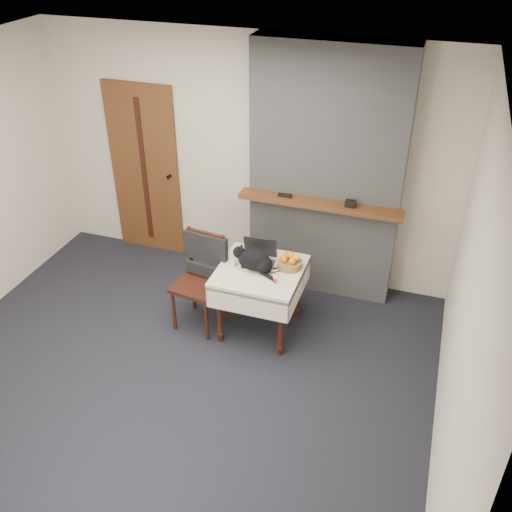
{
  "coord_description": "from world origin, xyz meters",
  "views": [
    {
      "loc": [
        1.89,
        -3.28,
        3.65
      ],
      "look_at": [
        0.5,
        0.86,
        0.87
      ],
      "focal_mm": 40.0,
      "sensor_mm": 36.0,
      "label": 1
    }
  ],
  "objects": [
    {
      "name": "cat",
      "position": [
        0.48,
        0.89,
        0.8
      ],
      "size": [
        0.46,
        0.25,
        0.23
      ],
      "rotation": [
        0.0,
        0.0,
        -0.12
      ],
      "color": "black",
      "rests_on": "side_table"
    },
    {
      "name": "chair",
      "position": [
        -0.05,
        0.89,
        0.62
      ],
      "size": [
        0.49,
        0.48,
        0.97
      ],
      "rotation": [
        0.0,
        0.0,
        -0.13
      ],
      "color": "black",
      "rests_on": "ground"
    },
    {
      "name": "fruit_basket",
      "position": [
        0.77,
        1.04,
        0.75
      ],
      "size": [
        0.23,
        0.23,
        0.13
      ],
      "color": "#91613A",
      "rests_on": "side_table"
    },
    {
      "name": "laptop",
      "position": [
        0.47,
        1.02,
        0.76
      ],
      "size": [
        0.34,
        0.3,
        0.24
      ],
      "rotation": [
        0.0,
        0.0,
        0.09
      ],
      "color": "#B7B7BC",
      "rests_on": "side_table"
    },
    {
      "name": "room_shell",
      "position": [
        0.0,
        0.46,
        1.76
      ],
      "size": [
        4.52,
        4.01,
        2.61
      ],
      "color": "beige",
      "rests_on": "ground"
    },
    {
      "name": "ground",
      "position": [
        0.0,
        0.0,
        0.0
      ],
      "size": [
        4.5,
        4.5,
        0.0
      ],
      "primitive_type": "plane",
      "color": "black",
      "rests_on": "ground"
    },
    {
      "name": "side_table",
      "position": [
        0.52,
        0.91,
        0.59
      ],
      "size": [
        0.78,
        0.78,
        0.7
      ],
      "color": "black",
      "rests_on": "ground"
    },
    {
      "name": "cream_jar",
      "position": [
        0.27,
        0.88,
        0.73
      ],
      "size": [
        0.06,
        0.06,
        0.07
      ],
      "primitive_type": "cylinder",
      "color": "silver",
      "rests_on": "side_table"
    },
    {
      "name": "door",
      "position": [
        -1.2,
        1.97,
        1.0
      ],
      "size": [
        0.82,
        0.1,
        2.0
      ],
      "color": "brown",
      "rests_on": "ground"
    },
    {
      "name": "pill_bottle",
      "position": [
        0.72,
        0.75,
        0.74
      ],
      "size": [
        0.03,
        0.03,
        0.07
      ],
      "color": "#993C12",
      "rests_on": "side_table"
    },
    {
      "name": "chimney",
      "position": [
        0.9,
        1.85,
        1.3
      ],
      "size": [
        1.62,
        0.48,
        2.6
      ],
      "color": "gray",
      "rests_on": "ground"
    },
    {
      "name": "desk_clutter",
      "position": [
        0.7,
        0.99,
        0.7
      ],
      "size": [
        0.14,
        0.08,
        0.01
      ],
      "primitive_type": "cube",
      "rotation": [
        0.0,
        0.0,
        0.48
      ],
      "color": "black",
      "rests_on": "side_table"
    }
  ]
}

